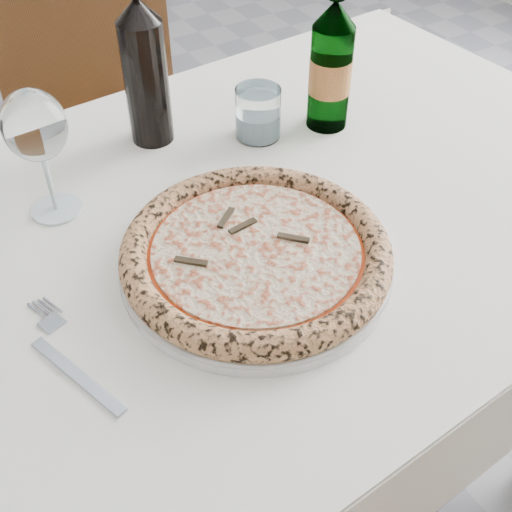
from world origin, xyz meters
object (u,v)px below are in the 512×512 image
object	(u,v)px
chair_far	(93,116)
beer_bottle	(331,66)
dining_table	(220,274)
tumbler	(258,116)
wine_bottle	(145,70)
plate	(256,263)
wine_glass	(35,129)
pizza	(256,252)

from	to	relation	value
chair_far	beer_bottle	size ratio (longest dim) A/B	3.68
dining_table	tumbler	size ratio (longest dim) A/B	17.57
tumbler	wine_bottle	size ratio (longest dim) A/B	0.30
tumbler	beer_bottle	size ratio (longest dim) A/B	0.32
plate	tumbler	distance (m)	0.30
dining_table	tumbler	xyz separation A→B (m)	(0.16, 0.16, 0.13)
dining_table	wine_glass	size ratio (longest dim) A/B	7.74
beer_bottle	wine_bottle	distance (m)	0.28
chair_far	beer_bottle	distance (m)	0.71
plate	dining_table	bearing A→B (deg)	90.00
dining_table	chair_far	distance (m)	0.73
plate	beer_bottle	world-z (taller)	beer_bottle
wine_bottle	chair_far	bearing A→B (deg)	85.27
plate	tumbler	world-z (taller)	tumbler
chair_far	wine_glass	distance (m)	0.72
beer_bottle	wine_bottle	bearing A→B (deg)	157.63
wine_bottle	wine_glass	bearing A→B (deg)	-152.48
pizza	chair_far	bearing A→B (deg)	86.35
wine_glass	wine_bottle	size ratio (longest dim) A/B	0.67
dining_table	beer_bottle	world-z (taller)	beer_bottle
pizza	beer_bottle	distance (m)	0.36
dining_table	wine_glass	bearing A→B (deg)	142.03
beer_bottle	pizza	bearing A→B (deg)	-139.65
plate	wine_bottle	xyz separation A→B (m)	(0.01, 0.34, 0.11)
chair_far	plate	xyz separation A→B (m)	(-0.05, -0.82, 0.23)
wine_glass	plate	bearing A→B (deg)	-53.43
wine_glass	pizza	bearing A→B (deg)	-53.43
pizza	dining_table	bearing A→B (deg)	89.99
plate	wine_glass	bearing A→B (deg)	126.57
dining_table	beer_bottle	size ratio (longest dim) A/B	5.55
pizza	wine_glass	xyz separation A→B (m)	(-0.18, 0.24, 0.10)
dining_table	plate	bearing A→B (deg)	-90.00
beer_bottle	wine_glass	bearing A→B (deg)	178.97
pizza	beer_bottle	xyz separation A→B (m)	(0.27, 0.23, 0.07)
chair_far	tumbler	bearing A→B (deg)	-79.42
tumbler	plate	bearing A→B (deg)	-121.51
dining_table	wine_bottle	size ratio (longest dim) A/B	5.21
dining_table	wine_bottle	distance (m)	0.32
dining_table	plate	world-z (taller)	plate
plate	pizza	world-z (taller)	pizza
wine_glass	tumbler	world-z (taller)	wine_glass
plate	beer_bottle	bearing A→B (deg)	40.35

